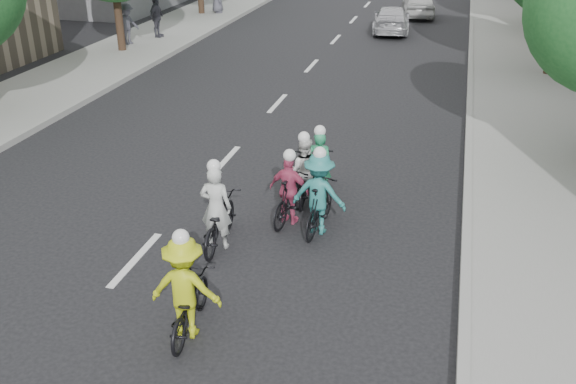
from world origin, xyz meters
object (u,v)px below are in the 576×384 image
at_px(spectator_1, 156,17).
at_px(cyclist_3, 218,217).
at_px(spectator_0, 127,24).
at_px(cyclist_5, 304,176).
at_px(cyclist_0, 320,171).
at_px(follow_car_trail, 419,3).
at_px(cyclist_1, 319,199).
at_px(cyclist_4, 187,295).
at_px(follow_car_lead, 391,19).
at_px(cyclist_2, 290,195).

bearing_deg(spectator_1, cyclist_3, -147.16).
height_order(spectator_0, spectator_1, spectator_1).
relative_size(cyclist_5, spectator_0, 1.09).
distance_m(cyclist_0, cyclist_5, 0.41).
relative_size(follow_car_trail, spectator_1, 2.30).
distance_m(cyclist_0, spectator_0, 16.77).
relative_size(cyclist_1, cyclist_4, 1.00).
bearing_deg(cyclist_4, spectator_1, -68.58).
bearing_deg(spectator_1, follow_car_lead, -61.59).
height_order(cyclist_1, spectator_0, spectator_0).
distance_m(cyclist_1, cyclist_4, 3.97).
relative_size(cyclist_4, spectator_1, 1.04).
height_order(cyclist_1, cyclist_5, cyclist_1).
bearing_deg(follow_car_lead, cyclist_5, 85.48).
bearing_deg(cyclist_3, cyclist_5, -119.34).
xyz_separation_m(cyclist_4, follow_car_trail, (1.37, 28.67, 0.02)).
bearing_deg(cyclist_2, cyclist_3, 58.71).
bearing_deg(cyclist_4, follow_car_lead, -95.99).
bearing_deg(cyclist_4, cyclist_1, -113.69).
distance_m(cyclist_2, follow_car_trail, 24.67).
distance_m(cyclist_1, follow_car_trail, 24.91).
relative_size(cyclist_0, cyclist_3, 0.90).
bearing_deg(spectator_1, cyclist_1, -140.99).
relative_size(cyclist_1, spectator_1, 1.03).
relative_size(cyclist_2, spectator_1, 0.98).
bearing_deg(cyclist_4, cyclist_3, -84.45).
relative_size(follow_car_lead, follow_car_trail, 1.01).
bearing_deg(cyclist_0, spectator_1, -56.41).
height_order(cyclist_3, cyclist_5, cyclist_3).
bearing_deg(cyclist_2, follow_car_lead, -80.20).
distance_m(cyclist_3, follow_car_trail, 26.02).
distance_m(cyclist_5, follow_car_trail, 23.58).
bearing_deg(cyclist_0, follow_car_lead, -91.81).
distance_m(cyclist_2, cyclist_5, 1.09).
xyz_separation_m(cyclist_1, cyclist_5, (-0.63, 1.35, -0.14)).
distance_m(cyclist_5, follow_car_lead, 18.96).
bearing_deg(cyclist_0, cyclist_1, 98.47).
distance_m(cyclist_1, follow_car_lead, 20.32).
height_order(cyclist_2, follow_car_trail, cyclist_2).
bearing_deg(cyclist_0, cyclist_5, 42.79).
relative_size(cyclist_3, cyclist_5, 1.02).
xyz_separation_m(cyclist_3, cyclist_4, (0.50, -2.72, 0.09)).
xyz_separation_m(cyclist_5, follow_car_trail, (0.72, 23.57, 0.12)).
bearing_deg(cyclist_5, cyclist_1, 108.40).
bearing_deg(follow_car_lead, spectator_0, 24.86).
bearing_deg(cyclist_2, follow_car_trail, -82.47).
bearing_deg(cyclist_1, follow_car_lead, -82.82).
height_order(cyclist_3, follow_car_lead, cyclist_3).
bearing_deg(follow_car_lead, spectator_1, 19.04).
height_order(cyclist_1, spectator_1, spectator_1).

